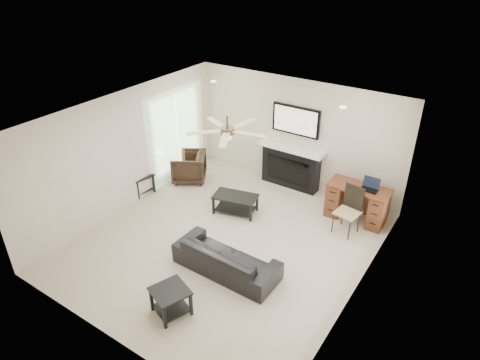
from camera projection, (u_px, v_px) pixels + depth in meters
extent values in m
plane|color=#BAA996|center=(226.00, 242.00, 8.14)|extent=(5.50, 5.50, 0.00)
cube|color=white|center=(224.00, 118.00, 6.91)|extent=(5.00, 5.50, 0.04)
cube|color=beige|center=(296.00, 134.00, 9.52)|extent=(5.00, 0.04, 2.50)
cube|color=beige|center=(102.00, 273.00, 5.53)|extent=(5.00, 0.04, 2.50)
cube|color=beige|center=(125.00, 151.00, 8.73)|extent=(0.04, 5.50, 2.50)
cube|color=beige|center=(363.00, 232.00, 6.32)|extent=(0.04, 5.50, 2.50)
cube|color=white|center=(362.00, 228.00, 6.43)|extent=(0.04, 5.10, 2.40)
cube|color=#93BC89|center=(177.00, 136.00, 9.94)|extent=(0.04, 1.80, 2.10)
cylinder|color=#382619|center=(227.00, 131.00, 7.11)|extent=(1.40, 1.40, 0.30)
imported|color=black|center=(226.00, 258.00, 7.30)|extent=(1.87, 0.76, 0.54)
imported|color=black|center=(189.00, 167.00, 10.08)|extent=(1.04, 1.03, 0.70)
cube|color=black|center=(235.00, 204.00, 8.94)|extent=(0.99, 0.70, 0.40)
cube|color=black|center=(171.00, 301.00, 6.49)|extent=(0.67, 0.67, 0.45)
cube|color=black|center=(141.00, 183.00, 9.65)|extent=(0.59, 0.59, 0.45)
cube|color=black|center=(292.00, 148.00, 9.55)|extent=(1.52, 0.34, 1.91)
cube|color=#3F1A0F|center=(357.00, 203.00, 8.63)|extent=(1.22, 0.56, 0.76)
cube|color=black|center=(347.00, 211.00, 8.18)|extent=(0.48, 0.50, 0.97)
cube|color=black|center=(370.00, 185.00, 8.28)|extent=(0.33, 0.24, 0.23)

